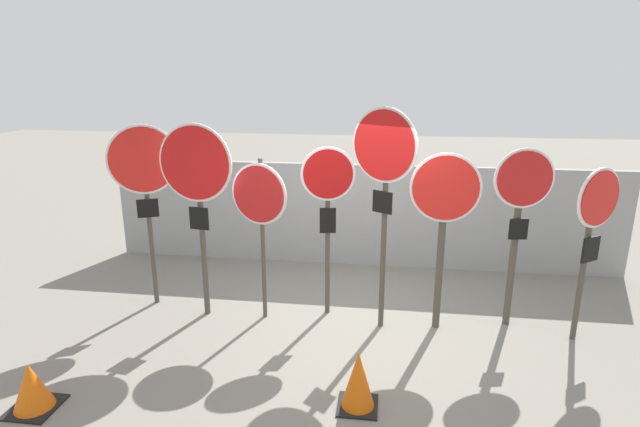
% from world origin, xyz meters
% --- Properties ---
extents(ground_plane, '(40.00, 40.00, 0.00)m').
position_xyz_m(ground_plane, '(0.00, 0.00, 0.00)').
color(ground_plane, gray).
extents(fence_back, '(8.21, 0.12, 1.67)m').
position_xyz_m(fence_back, '(0.00, 2.07, 0.83)').
color(fence_back, gray).
rests_on(fence_back, ground).
extents(stop_sign_0, '(0.83, 0.39, 2.45)m').
position_xyz_m(stop_sign_0, '(-2.67, 0.18, 1.81)').
color(stop_sign_0, '#474238').
rests_on(stop_sign_0, ground).
extents(stop_sign_1, '(0.95, 0.18, 2.50)m').
position_xyz_m(stop_sign_1, '(-1.89, -0.04, 1.81)').
color(stop_sign_1, '#474238').
rests_on(stop_sign_1, ground).
extents(stop_sign_2, '(0.73, 0.26, 2.08)m').
position_xyz_m(stop_sign_2, '(-1.12, -0.02, 1.54)').
color(stop_sign_2, '#474238').
rests_on(stop_sign_2, ground).
extents(stop_sign_3, '(0.66, 0.16, 2.21)m').
position_xyz_m(stop_sign_3, '(-0.31, 0.20, 1.63)').
color(stop_sign_3, '#474238').
rests_on(stop_sign_3, ground).
extents(stop_sign_4, '(0.74, 0.48, 2.71)m').
position_xyz_m(stop_sign_4, '(0.37, -0.06, 2.01)').
color(stop_sign_4, '#474238').
rests_on(stop_sign_4, ground).
extents(stop_sign_5, '(0.81, 0.16, 2.20)m').
position_xyz_m(stop_sign_5, '(1.07, 0.01, 1.54)').
color(stop_sign_5, '#474238').
rests_on(stop_sign_5, ground).
extents(stop_sign_6, '(0.70, 0.19, 2.24)m').
position_xyz_m(stop_sign_6, '(1.97, 0.21, 1.54)').
color(stop_sign_6, '#474238').
rests_on(stop_sign_6, ground).
extents(stop_sign_7, '(0.57, 0.41, 2.08)m').
position_xyz_m(stop_sign_7, '(2.70, -0.06, 1.50)').
color(stop_sign_7, '#474238').
rests_on(stop_sign_7, ground).
extents(traffic_cone_0, '(0.43, 0.43, 0.47)m').
position_xyz_m(traffic_cone_0, '(-2.82, -2.08, 0.23)').
color(traffic_cone_0, black).
rests_on(traffic_cone_0, ground).
extents(traffic_cone_1, '(0.38, 0.38, 0.58)m').
position_xyz_m(traffic_cone_1, '(0.21, -1.64, 0.29)').
color(traffic_cone_1, black).
rests_on(traffic_cone_1, ground).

